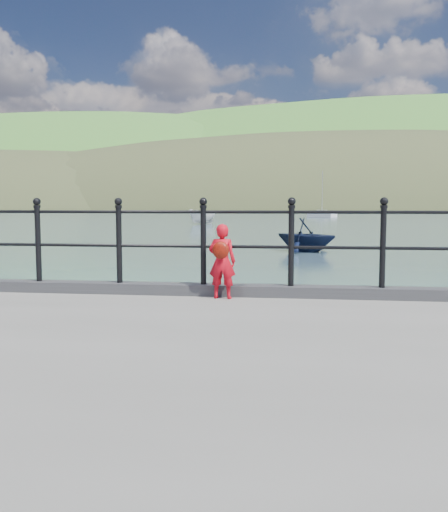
# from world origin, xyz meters

# --- Properties ---
(ground) EXTENTS (600.00, 600.00, 0.00)m
(ground) POSITION_xyz_m (0.00, 0.00, 0.00)
(ground) COLOR #2D4251
(ground) RESTS_ON ground
(kerb) EXTENTS (60.00, 0.30, 0.15)m
(kerb) POSITION_xyz_m (0.00, -0.15, 1.07)
(kerb) COLOR #28282B
(kerb) RESTS_ON quay
(railing) EXTENTS (18.11, 0.11, 1.20)m
(railing) POSITION_xyz_m (0.00, -0.15, 1.82)
(railing) COLOR black
(railing) RESTS_ON kerb
(far_shore) EXTENTS (830.00, 200.00, 156.00)m
(far_shore) POSITION_xyz_m (38.34, 239.41, -22.57)
(far_shore) COLOR #333A21
(far_shore) RESTS_ON ground
(child) EXTENTS (0.38, 0.32, 1.00)m
(child) POSITION_xyz_m (0.89, -0.41, 1.51)
(child) COLOR red
(child) RESTS_ON quay
(launch_white) EXTENTS (3.64, 4.78, 1.74)m
(launch_white) POSITION_xyz_m (-8.70, 54.29, 0.87)
(launch_white) COLOR silver
(launch_white) RESTS_ON ground
(launch_navy) EXTENTS (4.03, 3.90, 1.63)m
(launch_navy) POSITION_xyz_m (2.39, 18.57, 0.81)
(launch_navy) COLOR black
(launch_navy) RESTS_ON ground
(sailboat_deep) EXTENTS (5.18, 5.17, 8.40)m
(sailboat_deep) POSITION_xyz_m (6.74, 90.43, 0.34)
(sailboat_deep) COLOR silver
(sailboat_deep) RESTS_ON ground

